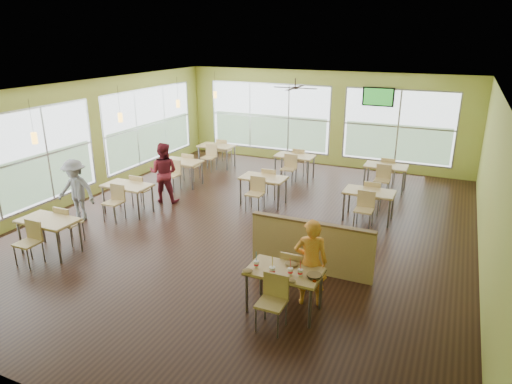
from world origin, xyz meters
TOP-DOWN VIEW (x-y plane):
  - room at (0.00, 0.00)m, footprint 12.00×12.04m
  - window_bays at (-2.65, 3.08)m, footprint 9.24×10.24m
  - main_table at (2.00, -3.00)m, footprint 1.22×1.52m
  - half_wall_divider at (2.00, -1.55)m, footprint 2.40×0.14m
  - dining_tables at (-1.05, 1.71)m, footprint 6.92×8.72m
  - pendant_lights at (-3.20, 0.68)m, footprint 0.11×7.31m
  - ceiling_fan at (-0.00, 3.00)m, footprint 1.25×1.25m
  - tv_backwall at (1.80, 5.90)m, footprint 1.00×0.07m
  - man_plaid at (2.32, -2.62)m, footprint 0.65×0.53m
  - patron_maroon at (-2.83, 0.56)m, footprint 0.93×0.81m
  - patron_grey at (-3.98, -1.42)m, footprint 1.06×0.68m
  - cup_blue at (1.55, -3.11)m, footprint 0.09×0.09m
  - cup_yellow at (1.88, -3.23)m, footprint 0.10×0.10m
  - cup_red_near at (2.14, -3.11)m, footprint 0.09×0.09m
  - cup_red_far at (2.29, -3.08)m, footprint 0.09×0.09m
  - food_basket at (2.51, -3.03)m, footprint 0.24×0.24m
  - ketchup_cup at (2.55, -3.15)m, footprint 0.05×0.05m
  - wrapper_left at (1.48, -3.30)m, footprint 0.18×0.17m
  - wrapper_mid at (2.05, -2.80)m, footprint 0.27×0.25m
  - wrapper_right at (2.23, -3.30)m, footprint 0.17×0.17m

SIDE VIEW (x-z plane):
  - half_wall_divider at x=2.00m, z-range 0.00..1.04m
  - dining_tables at x=-1.05m, z-range 0.20..1.07m
  - main_table at x=2.00m, z-range 0.20..1.07m
  - ketchup_cup at x=2.55m, z-range 0.75..0.77m
  - wrapper_right at x=2.23m, z-range 0.75..0.78m
  - wrapper_left at x=1.48m, z-range 0.75..0.79m
  - man_plaid at x=2.32m, z-range 0.00..1.55m
  - patron_grey at x=-3.98m, z-range 0.00..1.55m
  - wrapper_mid at x=2.05m, z-range 0.75..0.81m
  - food_basket at x=2.51m, z-range 0.75..0.81m
  - cup_red_far at x=2.29m, z-range 0.66..0.97m
  - cup_blue at x=1.55m, z-range 0.66..0.97m
  - cup_red_near at x=2.14m, z-range 0.65..0.98m
  - patron_maroon at x=-2.83m, z-range 0.00..1.64m
  - cup_yellow at x=1.88m, z-range 0.64..1.01m
  - window_bays at x=-2.65m, z-range 0.29..2.66m
  - room at x=0.00m, z-range 0.00..3.20m
  - tv_backwall at x=1.80m, z-range 2.15..2.75m
  - pendant_lights at x=-3.20m, z-range 2.02..2.88m
  - ceiling_fan at x=0.00m, z-range 2.80..3.09m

